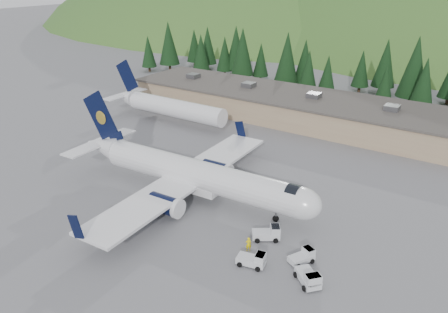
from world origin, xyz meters
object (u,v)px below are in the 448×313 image
at_px(terminal_building, 290,106).
at_px(baggage_tug_d, 254,260).
at_px(ramp_worker, 248,244).
at_px(airliner, 192,174).
at_px(baggage_tug_a, 269,233).
at_px(baggage_tug_b, 309,278).
at_px(baggage_tug_c, 303,256).
at_px(second_airliner, 165,106).

distance_m(terminal_building, baggage_tug_d, 50.11).
relative_size(baggage_tug_d, ramp_worker, 1.87).
distance_m(airliner, baggage_tug_a, 14.16).
bearing_deg(baggage_tug_b, ramp_worker, -149.39).
bearing_deg(baggage_tug_c, second_airliner, 84.88).
xyz_separation_m(baggage_tug_c, terminal_building, (-22.53, 43.01, 1.97)).
bearing_deg(second_airliner, ramp_worker, -38.02).
xyz_separation_m(airliner, baggage_tug_a, (13.53, -3.29, -2.60)).
bearing_deg(baggage_tug_d, second_airliner, 129.69).
bearing_deg(baggage_tug_a, ramp_worker, -136.70).
distance_m(baggage_tug_c, baggage_tug_d, 5.37).
height_order(second_airliner, baggage_tug_b, second_airliner).
height_order(airliner, baggage_tug_c, airliner).
height_order(baggage_tug_d, ramp_worker, ramp_worker).
relative_size(baggage_tug_a, baggage_tug_d, 1.08).
distance_m(second_airliner, baggage_tug_a, 45.20).
bearing_deg(second_airliner, baggage_tug_d, -38.50).
xyz_separation_m(airliner, terminal_building, (-3.90, 38.05, -0.73)).
relative_size(second_airliner, terminal_building, 0.39).
distance_m(terminal_building, ramp_worker, 47.67).
height_order(baggage_tug_a, terminal_building, terminal_building).
relative_size(baggage_tug_c, terminal_building, 0.04).
bearing_deg(baggage_tug_c, terminal_building, 54.99).
xyz_separation_m(second_airliner, baggage_tug_c, (42.44, -27.01, -2.67)).
bearing_deg(baggage_tug_d, ramp_worker, 121.23).
relative_size(terminal_building, ramp_worker, 41.10).
distance_m(baggage_tug_c, terminal_building, 48.59).
bearing_deg(baggage_tug_d, baggage_tug_a, 89.58).
height_order(terminal_building, baggage_tug_d, terminal_building).
distance_m(baggage_tug_b, ramp_worker, 8.00).
distance_m(second_airliner, baggage_tug_c, 50.38).
relative_size(baggage_tug_b, ramp_worker, 1.99).
distance_m(baggage_tug_a, terminal_building, 44.89).
relative_size(second_airliner, baggage_tug_b, 8.00).
height_order(second_airliner, baggage_tug_a, second_airliner).
height_order(baggage_tug_a, baggage_tug_b, baggage_tug_b).
bearing_deg(ramp_worker, airliner, -68.08).
xyz_separation_m(terminal_building, baggage_tug_d, (18.48, -46.53, -1.91)).
xyz_separation_m(airliner, baggage_tug_c, (18.62, -4.97, -2.69)).
bearing_deg(second_airliner, baggage_tug_c, -32.48).
relative_size(baggage_tug_b, baggage_tug_c, 1.12).
relative_size(baggage_tug_c, ramp_worker, 1.78).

